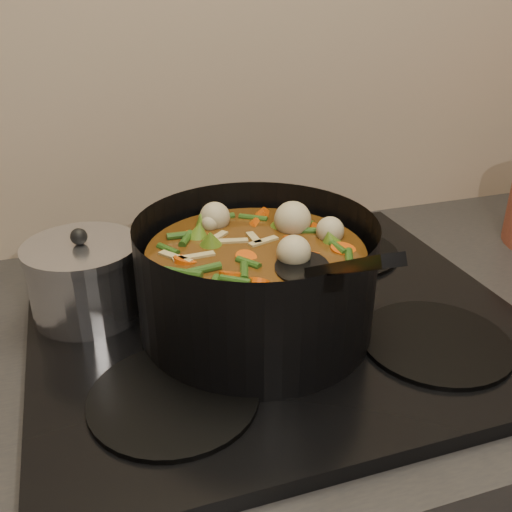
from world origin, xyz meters
name	(u,v)px	position (x,y,z in m)	size (l,w,h in m)	color
stovetop	(274,317)	(0.00, 1.93, 0.92)	(0.62, 0.54, 0.03)	black
stockpot	(256,281)	(-0.03, 1.90, 1.00)	(0.35, 0.42, 0.21)	black
saucepan	(85,279)	(-0.23, 2.01, 0.98)	(0.15, 0.15, 0.12)	silver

